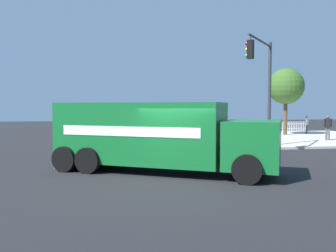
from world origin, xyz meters
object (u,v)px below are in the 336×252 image
traffic_light_primary (264,76)px  pedestrian_near_corner (307,124)px  shade_tree_near (286,87)px  delivery_truck (158,135)px  pedestrian_crossing (328,126)px

traffic_light_primary → pedestrian_near_corner: size_ratio=4.03×
shade_tree_near → delivery_truck: bearing=47.9°
pedestrian_near_corner → shade_tree_near: (2.55, 0.94, 3.19)m
delivery_truck → pedestrian_near_corner: 21.77m
pedestrian_crossing → shade_tree_near: 5.91m
pedestrian_near_corner → pedestrian_crossing: bearing=71.9°
traffic_light_primary → pedestrian_near_corner: 13.20m
delivery_truck → shade_tree_near: (-12.95, -14.35, 2.78)m
shade_tree_near → pedestrian_near_corner: bearing=-159.8°
traffic_light_primary → pedestrian_crossing: bearing=-151.3°
traffic_light_primary → shade_tree_near: size_ratio=1.12×
pedestrian_crossing → shade_tree_near: (0.61, -5.02, 3.05)m
pedestrian_near_corner → shade_tree_near: shade_tree_near is taller
delivery_truck → shade_tree_near: shade_tree_near is taller
traffic_light_primary → shade_tree_near: (-5.96, -8.61, -0.07)m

